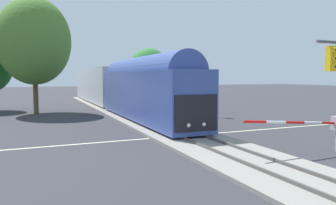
% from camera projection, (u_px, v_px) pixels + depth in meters
% --- Properties ---
extents(ground_plane, '(220.00, 220.00, 0.00)m').
position_uv_depth(ground_plane, '(181.00, 136.00, 20.55)').
color(ground_plane, '#333338').
extents(road_centre_stripe, '(44.00, 0.20, 0.01)m').
position_uv_depth(road_centre_stripe, '(181.00, 136.00, 20.54)').
color(road_centre_stripe, beige).
rests_on(road_centre_stripe, ground).
extents(railway_track, '(4.40, 80.00, 0.32)m').
position_uv_depth(railway_track, '(181.00, 135.00, 20.54)').
color(railway_track, gray).
rests_on(railway_track, ground).
extents(commuter_train, '(3.04, 41.16, 5.16)m').
position_uv_depth(commuter_train, '(116.00, 86.00, 35.94)').
color(commuter_train, '#384C93').
rests_on(commuter_train, railway_track).
extents(crossing_gate_near, '(6.28, 0.40, 1.91)m').
position_uv_depth(crossing_gate_near, '(327.00, 124.00, 15.90)').
color(crossing_gate_near, '#B7B7BC').
rests_on(crossing_gate_near, ground).
extents(traffic_signal_far_side, '(0.53, 0.38, 5.95)m').
position_uv_depth(traffic_signal_far_side, '(199.00, 75.00, 30.77)').
color(traffic_signal_far_side, '#4C4C51').
rests_on(traffic_signal_far_side, ground).
extents(oak_behind_train, '(7.28, 7.28, 11.81)m').
position_uv_depth(oak_behind_train, '(34.00, 41.00, 32.48)').
color(oak_behind_train, brown).
rests_on(oak_behind_train, ground).
extents(elm_centre_background, '(5.53, 5.53, 7.85)m').
position_uv_depth(elm_centre_background, '(149.00, 67.00, 46.17)').
color(elm_centre_background, '#4C3828').
rests_on(elm_centre_background, ground).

